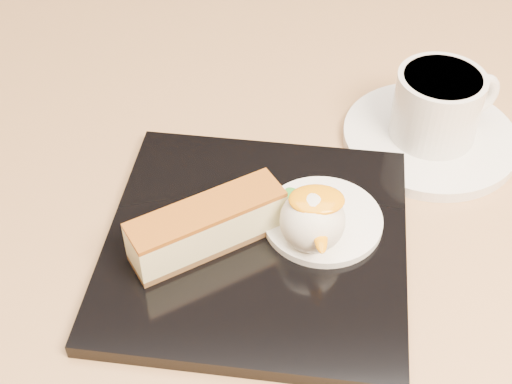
{
  "coord_description": "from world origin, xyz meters",
  "views": [
    {
      "loc": [
        -0.04,
        -0.39,
        1.12
      ],
      "look_at": [
        -0.04,
        -0.02,
        0.76
      ],
      "focal_mm": 50.0,
      "sensor_mm": 36.0,
      "label": 1
    }
  ],
  "objects_px": {
    "dessert_plate": "(256,243)",
    "ice_cream_scoop": "(312,220)",
    "coffee_cup": "(439,104)",
    "cheesecake": "(207,226)",
    "saucer": "(430,138)",
    "table": "(298,323)"
  },
  "relations": [
    {
      "from": "cheesecake",
      "to": "dessert_plate",
      "type": "bearing_deg",
      "value": -21.22
    },
    {
      "from": "table",
      "to": "dessert_plate",
      "type": "distance_m",
      "value": 0.17
    },
    {
      "from": "dessert_plate",
      "to": "coffee_cup",
      "type": "distance_m",
      "value": 0.2
    },
    {
      "from": "cheesecake",
      "to": "coffee_cup",
      "type": "xyz_separation_m",
      "value": [
        0.19,
        0.13,
        0.01
      ]
    },
    {
      "from": "dessert_plate",
      "to": "cheesecake",
      "type": "xyz_separation_m",
      "value": [
        -0.04,
        -0.0,
        0.02
      ]
    },
    {
      "from": "ice_cream_scoop",
      "to": "dessert_plate",
      "type": "bearing_deg",
      "value": 172.87
    },
    {
      "from": "table",
      "to": "cheesecake",
      "type": "distance_m",
      "value": 0.21
    },
    {
      "from": "cheesecake",
      "to": "saucer",
      "type": "distance_m",
      "value": 0.23
    },
    {
      "from": "table",
      "to": "cheesecake",
      "type": "relative_size",
      "value": 6.94
    },
    {
      "from": "ice_cream_scoop",
      "to": "coffee_cup",
      "type": "relative_size",
      "value": 0.5
    },
    {
      "from": "ice_cream_scoop",
      "to": "coffee_cup",
      "type": "xyz_separation_m",
      "value": [
        0.11,
        0.13,
        0.0
      ]
    },
    {
      "from": "cheesecake",
      "to": "saucer",
      "type": "relative_size",
      "value": 0.77
    },
    {
      "from": "table",
      "to": "saucer",
      "type": "bearing_deg",
      "value": 35.87
    },
    {
      "from": "dessert_plate",
      "to": "table",
      "type": "bearing_deg",
      "value": 45.85
    },
    {
      "from": "dessert_plate",
      "to": "ice_cream_scoop",
      "type": "relative_size",
      "value": 4.66
    },
    {
      "from": "dessert_plate",
      "to": "ice_cream_scoop",
      "type": "bearing_deg",
      "value": -7.13
    },
    {
      "from": "coffee_cup",
      "to": "dessert_plate",
      "type": "bearing_deg",
      "value": -162.37
    },
    {
      "from": "saucer",
      "to": "coffee_cup",
      "type": "distance_m",
      "value": 0.04
    },
    {
      "from": "table",
      "to": "saucer",
      "type": "xyz_separation_m",
      "value": [
        0.11,
        0.08,
        0.16
      ]
    },
    {
      "from": "cheesecake",
      "to": "ice_cream_scoop",
      "type": "bearing_deg",
      "value": -29.35
    },
    {
      "from": "table",
      "to": "ice_cream_scoop",
      "type": "relative_size",
      "value": 16.96
    },
    {
      "from": "ice_cream_scoop",
      "to": "saucer",
      "type": "bearing_deg",
      "value": 48.65
    }
  ]
}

